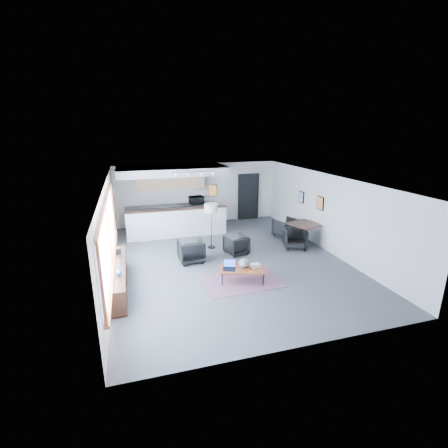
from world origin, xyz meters
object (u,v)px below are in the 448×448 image
object	(u,v)px
book_stack	(256,265)
microwave	(196,199)
laptop	(229,266)
ceramic_pot	(244,263)
floor_lamp	(211,209)
dining_table	(305,226)
coffee_table	(242,269)
dining_chair_far	(286,229)
armchair_right	(236,244)
armchair_left	(191,250)
dining_chair_near	(295,239)

from	to	relation	value
book_stack	microwave	xyz separation A→B (m)	(-0.47, 5.67, 0.70)
laptop	ceramic_pot	world-z (taller)	ceramic_pot
floor_lamp	dining_table	xyz separation A→B (m)	(3.24, -0.74, -0.65)
coffee_table	dining_chair_far	size ratio (longest dim) A/B	1.94
ceramic_pot	floor_lamp	size ratio (longest dim) A/B	0.17
book_stack	armchair_right	distance (m)	1.96
armchair_left	microwave	size ratio (longest dim) A/B	1.37
armchair_left	armchair_right	xyz separation A→B (m)	(1.57, 0.21, -0.05)
ceramic_pot	book_stack	distance (m)	0.36
armchair_right	dining_chair_far	bearing A→B (deg)	-170.22
coffee_table	armchair_right	size ratio (longest dim) A/B	1.92
armchair_left	floor_lamp	bearing A→B (deg)	-133.45
armchair_left	dining_chair_far	xyz separation A→B (m)	(3.95, 1.32, -0.06)
ceramic_pot	dining_table	bearing A→B (deg)	33.69
coffee_table	book_stack	size ratio (longest dim) A/B	4.61
ceramic_pot	dining_table	world-z (taller)	dining_table
ceramic_pot	book_stack	size ratio (longest dim) A/B	0.93
coffee_table	armchair_left	distance (m)	2.06
book_stack	armchair_left	distance (m)	2.28
floor_lamp	dining_table	size ratio (longest dim) A/B	1.31
laptop	dining_table	bearing A→B (deg)	50.66
dining_chair_far	dining_chair_near	bearing A→B (deg)	64.87
coffee_table	dining_table	xyz separation A→B (m)	(3.08, 2.03, 0.38)
laptop	armchair_left	bearing A→B (deg)	134.78
dining_table	microwave	distance (m)	4.84
armchair_left	book_stack	bearing A→B (deg)	128.88
floor_lamp	dining_chair_far	world-z (taller)	floor_lamp
book_stack	dining_chair_near	world-z (taller)	dining_chair_near
book_stack	armchair_left	world-z (taller)	armchair_left
ceramic_pot	dining_chair_far	xyz separation A→B (m)	(2.82, 3.06, -0.18)
laptop	armchair_left	distance (m)	1.83
dining_chair_near	floor_lamp	bearing A→B (deg)	179.66
microwave	book_stack	bearing A→B (deg)	-94.29
armchair_right	microwave	world-z (taller)	microwave
coffee_table	dining_table	bearing A→B (deg)	48.80
coffee_table	microwave	bearing A→B (deg)	106.15
dining_chair_far	dining_table	bearing A→B (deg)	87.14
book_stack	floor_lamp	size ratio (longest dim) A/B	0.18
laptop	armchair_left	world-z (taller)	armchair_left
ceramic_pot	floor_lamp	world-z (taller)	floor_lamp
coffee_table	dining_chair_near	distance (m)	3.28
dining_table	dining_chair_near	bearing A→B (deg)	-167.43
floor_lamp	dining_chair_near	xyz separation A→B (m)	(2.81, -0.83, -1.06)
coffee_table	floor_lamp	xyz separation A→B (m)	(-0.16, 2.77, 1.03)
armchair_left	armchair_right	world-z (taller)	armchair_left
armchair_right	dining_chair_far	size ratio (longest dim) A/B	1.01
book_stack	microwave	world-z (taller)	microwave
armchair_left	dining_chair_near	bearing A→B (deg)	-178.58
armchair_right	dining_chair_near	world-z (taller)	armchair_right
armchair_right	floor_lamp	distance (m)	1.47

